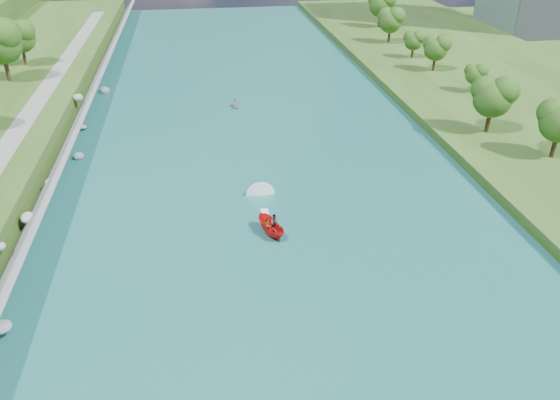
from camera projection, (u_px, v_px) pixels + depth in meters
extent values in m
plane|color=#2D5119|center=(284.00, 268.00, 54.38)|extent=(260.00, 260.00, 0.00)
cube|color=#175659|center=(260.00, 177.00, 71.53)|extent=(55.00, 240.00, 0.10)
cube|color=slate|center=(51.00, 180.00, 67.17)|extent=(3.54, 236.00, 4.05)
ellipsoid|color=gray|center=(2.00, 327.00, 45.32)|extent=(1.65, 1.55, 0.94)
ellipsoid|color=gray|center=(1.00, 246.00, 52.41)|extent=(0.96, 1.06, 0.75)
ellipsoid|color=gray|center=(27.00, 218.00, 58.96)|extent=(1.45, 1.83, 1.05)
ellipsoid|color=gray|center=(50.00, 182.00, 66.66)|extent=(1.28, 1.39, 0.86)
ellipsoid|color=gray|center=(78.00, 156.00, 76.20)|extent=(1.56, 1.33, 1.04)
ellipsoid|color=gray|center=(83.00, 127.00, 85.11)|extent=(1.10, 1.00, 0.67)
ellipsoid|color=gray|center=(78.00, 98.00, 90.16)|extent=(1.72, 1.63, 1.19)
ellipsoid|color=gray|center=(104.00, 91.00, 101.41)|extent=(1.89, 1.63, 1.50)
ellipsoid|color=#184712|center=(1.00, 45.00, 93.54)|extent=(7.61, 7.61, 12.68)
ellipsoid|color=#184712|center=(20.00, 39.00, 102.96)|extent=(5.99, 5.99, 9.99)
ellipsoid|color=#184712|center=(560.00, 124.00, 71.26)|extent=(5.77, 5.77, 9.61)
ellipsoid|color=#184712|center=(493.00, 100.00, 78.84)|extent=(6.02, 6.02, 10.03)
ellipsoid|color=#184712|center=(475.00, 75.00, 95.89)|extent=(3.66, 3.66, 6.10)
ellipsoid|color=#184712|center=(436.00, 50.00, 106.96)|extent=(5.00, 5.00, 8.34)
ellipsoid|color=#184712|center=(413.00, 42.00, 115.65)|extent=(4.11, 4.11, 6.86)
ellipsoid|color=#184712|center=(391.00, 22.00, 126.58)|extent=(5.74, 5.74, 9.57)
ellipsoid|color=#184712|center=(381.00, 6.00, 141.00)|extent=(6.52, 6.52, 10.87)
imported|color=red|center=(271.00, 227.00, 59.22)|extent=(3.20, 4.90, 1.77)
imported|color=#66605B|center=(267.00, 227.00, 58.64)|extent=(0.78, 0.65, 1.81)
imported|color=#66605B|center=(274.00, 222.00, 59.55)|extent=(1.09, 1.05, 1.77)
cube|color=white|center=(267.00, 220.00, 62.22)|extent=(0.90, 5.00, 0.06)
imported|color=gray|center=(235.00, 106.00, 94.35)|extent=(2.54, 2.99, 0.52)
imported|color=#66605B|center=(235.00, 103.00, 94.06)|extent=(0.70, 0.57, 1.22)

